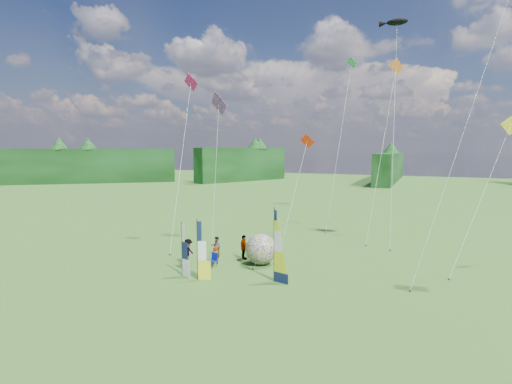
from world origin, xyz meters
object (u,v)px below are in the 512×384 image
at_px(side_banner_left, 197,251).
at_px(spectator_d, 244,247).
at_px(camp_chair, 212,260).
at_px(spectator_c, 188,252).
at_px(kite_whale, 394,115).
at_px(spectator_a, 216,254).
at_px(bol_inflatable, 261,249).
at_px(spectator_b, 217,246).
at_px(feather_banner_main, 274,246).
at_px(side_banner_far, 182,250).

relative_size(side_banner_left, spectator_d, 2.04).
xyz_separation_m(spectator_d, camp_chair, (-1.23, -2.65, -0.44)).
relative_size(spectator_c, kite_whale, 0.08).
xyz_separation_m(side_banner_left, spectator_a, (-0.71, 3.61, -1.16)).
relative_size(side_banner_left, kite_whale, 0.17).
distance_m(side_banner_left, bol_inflatable, 5.41).
xyz_separation_m(spectator_b, camp_chair, (1.16, -2.78, -0.26)).
bearing_deg(kite_whale, side_banner_left, -101.75).
distance_m(spectator_b, spectator_d, 2.40).
relative_size(bol_inflatable, spectator_c, 1.19).
distance_m(bol_inflatable, spectator_a, 3.31).
bearing_deg(spectator_c, side_banner_left, -138.84).
height_order(spectator_a, spectator_d, spectator_d).
height_order(feather_banner_main, spectator_c, feather_banner_main).
height_order(feather_banner_main, side_banner_far, feather_banner_main).
bearing_deg(feather_banner_main, bol_inflatable, 140.46).
height_order(side_banner_left, kite_whale, kite_whale).
xyz_separation_m(side_banner_far, spectator_b, (-0.33, 5.29, -0.99)).
relative_size(feather_banner_main, spectator_d, 2.44).
relative_size(feather_banner_main, side_banner_far, 1.31).
height_order(spectator_b, camp_chair, spectator_b).
xyz_separation_m(spectator_c, spectator_d, (3.12, 2.87, -0.01)).
distance_m(feather_banner_main, side_banner_far, 6.15).
bearing_deg(bol_inflatable, side_banner_left, -116.11).
height_order(bol_inflatable, spectator_d, bol_inflatable).
bearing_deg(camp_chair, spectator_c, -160.14).
distance_m(bol_inflatable, camp_chair, 3.57).
bearing_deg(side_banner_far, side_banner_left, 4.22).
bearing_deg(side_banner_left, spectator_c, 108.96).
distance_m(camp_chair, kite_whale, 22.00).
bearing_deg(spectator_b, side_banner_left, -60.84).
bearing_deg(spectator_a, feather_banner_main, -53.05).
bearing_deg(spectator_c, spectator_d, -49.17).
relative_size(spectator_d, camp_chair, 1.89).
distance_m(feather_banner_main, side_banner_left, 4.89).
xyz_separation_m(bol_inflatable, camp_chair, (-2.94, -1.93, -0.63)).
bearing_deg(spectator_c, camp_chair, -85.07).
relative_size(side_banner_far, kite_whale, 0.15).
xyz_separation_m(side_banner_left, side_banner_far, (-1.42, 0.36, -0.17)).
height_order(side_banner_left, camp_chair, side_banner_left).
height_order(spectator_c, camp_chair, spectator_c).
height_order(spectator_c, spectator_d, spectator_c).
distance_m(spectator_a, camp_chair, 0.79).
xyz_separation_m(side_banner_far, spectator_c, (-1.06, 2.29, -0.80)).
xyz_separation_m(spectator_c, camp_chair, (1.89, 0.22, -0.45)).
bearing_deg(side_banner_left, spectator_b, 83.09).
bearing_deg(side_banner_left, kite_whale, 37.71).
height_order(bol_inflatable, kite_whale, kite_whale).
bearing_deg(side_banner_far, spectator_d, 86.72).
distance_m(spectator_a, spectator_b, 2.29).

